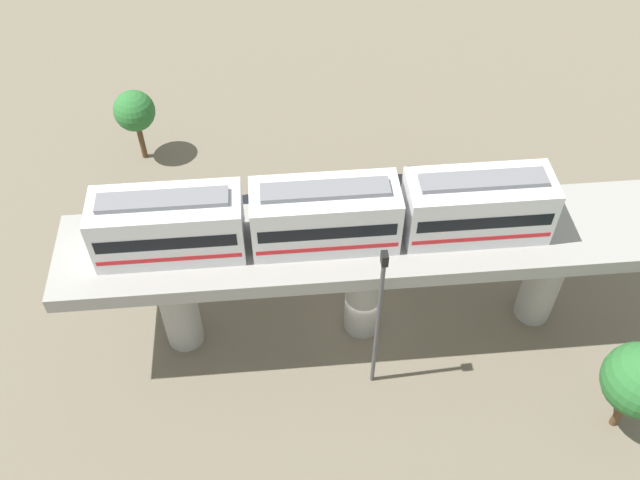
{
  "coord_description": "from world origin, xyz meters",
  "views": [
    {
      "loc": [
        -21.66,
        4.15,
        31.0
      ],
      "look_at": [
        2.5,
        2.02,
        4.26
      ],
      "focal_mm": 39.2,
      "sensor_mm": 36.0,
      "label": 1
    }
  ],
  "objects_px": {
    "train": "(325,216)",
    "signal_post": "(378,317)",
    "tree_near_viaduct": "(640,380)",
    "parked_car_blue": "(241,218)",
    "parked_car_black": "(427,187)",
    "parked_car_orange": "(346,234)",
    "tree_mid_lot": "(134,111)"
  },
  "relations": [
    {
      "from": "tree_near_viaduct",
      "to": "signal_post",
      "type": "height_order",
      "value": "signal_post"
    },
    {
      "from": "parked_car_orange",
      "to": "parked_car_black",
      "type": "bearing_deg",
      "value": -51.06
    },
    {
      "from": "parked_car_black",
      "to": "parked_car_orange",
      "type": "bearing_deg",
      "value": 127.6
    },
    {
      "from": "train",
      "to": "signal_post",
      "type": "xyz_separation_m",
      "value": [
        -3.4,
        -2.13,
        -3.26
      ]
    },
    {
      "from": "parked_car_black",
      "to": "tree_mid_lot",
      "type": "height_order",
      "value": "tree_mid_lot"
    },
    {
      "from": "parked_car_blue",
      "to": "tree_near_viaduct",
      "type": "distance_m",
      "value": 23.27
    },
    {
      "from": "parked_car_blue",
      "to": "signal_post",
      "type": "relative_size",
      "value": 0.46
    },
    {
      "from": "train",
      "to": "parked_car_blue",
      "type": "xyz_separation_m",
      "value": [
        7.86,
        4.34,
        -7.89
      ]
    },
    {
      "from": "parked_car_black",
      "to": "tree_near_viaduct",
      "type": "relative_size",
      "value": 0.76
    },
    {
      "from": "tree_near_viaduct",
      "to": "parked_car_blue",
      "type": "bearing_deg",
      "value": 50.41
    },
    {
      "from": "tree_mid_lot",
      "to": "parked_car_orange",
      "type": "bearing_deg",
      "value": -125.44
    },
    {
      "from": "train",
      "to": "parked_car_orange",
      "type": "bearing_deg",
      "value": -17.26
    },
    {
      "from": "train",
      "to": "parked_car_black",
      "type": "relative_size",
      "value": 4.73
    },
    {
      "from": "parked_car_orange",
      "to": "tree_mid_lot",
      "type": "relative_size",
      "value": 0.85
    },
    {
      "from": "parked_car_orange",
      "to": "tree_near_viaduct",
      "type": "distance_m",
      "value": 17.56
    },
    {
      "from": "signal_post",
      "to": "parked_car_orange",
      "type": "bearing_deg",
      "value": 1.58
    },
    {
      "from": "parked_car_blue",
      "to": "signal_post",
      "type": "height_order",
      "value": "signal_post"
    },
    {
      "from": "tree_mid_lot",
      "to": "train",
      "type": "bearing_deg",
      "value": -144.4
    },
    {
      "from": "parked_car_orange",
      "to": "tree_mid_lot",
      "type": "bearing_deg",
      "value": 60.5
    },
    {
      "from": "train",
      "to": "tree_mid_lot",
      "type": "relative_size",
      "value": 4.01
    },
    {
      "from": "parked_car_blue",
      "to": "tree_mid_lot",
      "type": "bearing_deg",
      "value": 28.61
    },
    {
      "from": "tree_mid_lot",
      "to": "signal_post",
      "type": "distance_m",
      "value": 22.46
    },
    {
      "from": "parked_car_orange",
      "to": "tree_mid_lot",
      "type": "xyz_separation_m",
      "value": [
        8.95,
        12.58,
        3.0
      ]
    },
    {
      "from": "tree_near_viaduct",
      "to": "tree_mid_lot",
      "type": "relative_size",
      "value": 1.11
    },
    {
      "from": "tree_mid_lot",
      "to": "tree_near_viaduct",
      "type": "bearing_deg",
      "value": -132.07
    },
    {
      "from": "parked_car_black",
      "to": "tree_mid_lot",
      "type": "distance_m",
      "value": 19.13
    },
    {
      "from": "train",
      "to": "tree_near_viaduct",
      "type": "xyz_separation_m",
      "value": [
        -6.82,
        -13.42,
        -4.68
      ]
    },
    {
      "from": "parked_car_black",
      "to": "tree_mid_lot",
      "type": "bearing_deg",
      "value": 78.16
    },
    {
      "from": "train",
      "to": "parked_car_orange",
      "type": "distance_m",
      "value": 10.09
    },
    {
      "from": "train",
      "to": "tree_near_viaduct",
      "type": "relative_size",
      "value": 3.61
    },
    {
      "from": "parked_car_black",
      "to": "train",
      "type": "bearing_deg",
      "value": 146.94
    },
    {
      "from": "parked_car_orange",
      "to": "train",
      "type": "bearing_deg",
      "value": 168.68
    }
  ]
}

